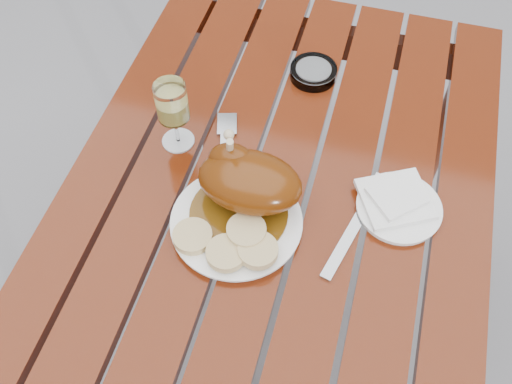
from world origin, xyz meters
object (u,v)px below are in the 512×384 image
(dinner_plate, at_px, (236,223))
(wine_glass, at_px, (174,116))
(table, at_px, (271,281))
(side_plate, at_px, (399,208))
(ashtray, at_px, (313,72))

(dinner_plate, bearing_deg, wine_glass, 137.13)
(table, distance_m, side_plate, 0.45)
(table, xyz_separation_m, ashtray, (0.00, 0.33, 0.39))
(ashtray, bearing_deg, table, -90.13)
(dinner_plate, relative_size, wine_glass, 1.57)
(table, distance_m, ashtray, 0.51)
(dinner_plate, relative_size, ashtray, 2.34)
(ashtray, bearing_deg, dinner_plate, -97.17)
(table, bearing_deg, dinner_plate, -120.51)
(table, relative_size, dinner_plate, 5.00)
(dinner_plate, distance_m, wine_glass, 0.24)
(dinner_plate, bearing_deg, side_plate, 21.81)
(dinner_plate, distance_m, side_plate, 0.30)
(side_plate, distance_m, ashtray, 0.38)
(wine_glass, distance_m, ashtray, 0.34)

